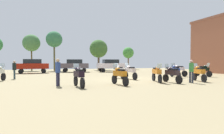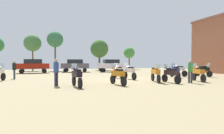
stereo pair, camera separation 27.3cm
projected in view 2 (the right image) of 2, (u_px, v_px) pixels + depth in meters
name	position (u px, v px, depth m)	size (l,w,h in m)	color
ground_plane	(126.00, 79.00, 16.86)	(44.00, 52.00, 0.02)	#91825D
motorcycle_3	(178.00, 70.00, 20.15)	(0.77, 2.18, 1.50)	black
motorcycle_4	(175.00, 71.00, 18.53)	(0.72, 2.12, 1.44)	black
motorcycle_5	(77.00, 76.00, 11.50)	(0.65, 2.15, 1.50)	black
motorcycle_6	(129.00, 71.00, 16.62)	(0.63, 2.25, 1.50)	black
motorcycle_7	(171.00, 74.00, 13.73)	(0.62, 2.07, 1.45)	black
motorcycle_8	(198.00, 73.00, 14.75)	(0.80, 2.08, 1.48)	black
motorcycle_9	(118.00, 75.00, 12.54)	(0.68, 2.13, 1.46)	black
motorcycle_10	(156.00, 73.00, 14.24)	(0.82, 2.25, 1.50)	black
motorcycle_11	(203.00, 70.00, 19.60)	(0.62, 2.21, 1.49)	black
motorcycle_13	(118.00, 71.00, 17.43)	(0.62, 2.19, 1.48)	black
car_1	(111.00, 65.00, 29.18)	(4.32, 1.84, 2.00)	black
car_2	(33.00, 65.00, 25.78)	(4.45, 2.19, 2.00)	black
car_3	(75.00, 65.00, 28.53)	(4.55, 2.52, 2.00)	black
person_1	(190.00, 70.00, 13.61)	(0.48, 0.48, 1.76)	#2B3141
person_2	(56.00, 70.00, 12.01)	(0.48, 0.48, 1.82)	#2B2942
person_3	(14.00, 68.00, 17.03)	(0.35, 0.35, 1.72)	#243740
tree_1	(99.00, 49.00, 35.61)	(3.54, 3.54, 5.99)	brown
tree_2	(55.00, 40.00, 33.46)	(2.95, 2.95, 7.28)	#4D4929
tree_3	(33.00, 43.00, 33.58)	(3.12, 3.12, 6.69)	brown
tree_5	(129.00, 53.00, 39.19)	(2.40, 2.40, 4.80)	brown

